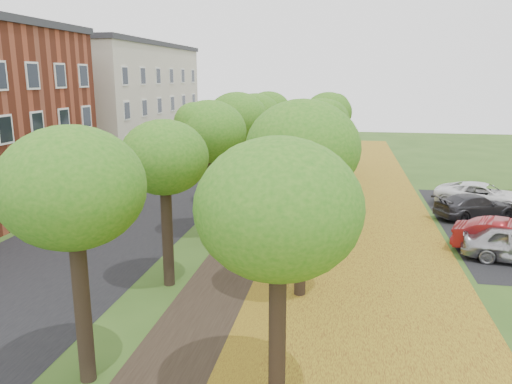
% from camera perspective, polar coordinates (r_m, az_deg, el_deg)
% --- Properties ---
extents(street_asphalt, '(8.00, 70.00, 0.01)m').
position_cam_1_polar(street_asphalt, '(28.75, -13.77, -2.35)').
color(street_asphalt, black).
rests_on(street_asphalt, ground).
extents(footpath, '(3.20, 70.00, 0.01)m').
position_cam_1_polar(footpath, '(26.67, 1.18, -3.18)').
color(footpath, black).
rests_on(footpath, ground).
extents(leaf_verge, '(7.50, 70.00, 0.01)m').
position_cam_1_polar(leaf_verge, '(26.40, 11.99, -3.64)').
color(leaf_verge, '#AE9920').
rests_on(leaf_verge, ground).
extents(tree_row_west, '(3.45, 33.45, 6.21)m').
position_cam_1_polar(tree_row_west, '(26.18, -3.57, 6.97)').
color(tree_row_west, black).
rests_on(tree_row_west, ground).
extents(tree_row_east, '(3.45, 33.45, 6.21)m').
position_cam_1_polar(tree_row_east, '(25.48, 7.06, 6.73)').
color(tree_row_east, black).
rests_on(tree_row_east, ground).
extents(building_cream, '(10.30, 20.30, 10.40)m').
position_cam_1_polar(building_cream, '(48.14, -15.96, 9.91)').
color(building_cream, beige).
rests_on(building_cream, ground).
extents(car_red, '(4.76, 2.98, 1.48)m').
position_cam_1_polar(car_red, '(23.84, 26.93, -4.78)').
color(car_red, maroon).
rests_on(car_red, ground).
extents(car_grey, '(4.84, 3.54, 1.30)m').
position_cam_1_polar(car_grey, '(29.27, 23.74, -1.52)').
color(car_grey, '#302F34').
rests_on(car_grey, ground).
extents(car_white, '(5.72, 4.15, 1.45)m').
position_cam_1_polar(car_white, '(31.70, 24.48, -0.40)').
color(car_white, white).
rests_on(car_white, ground).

